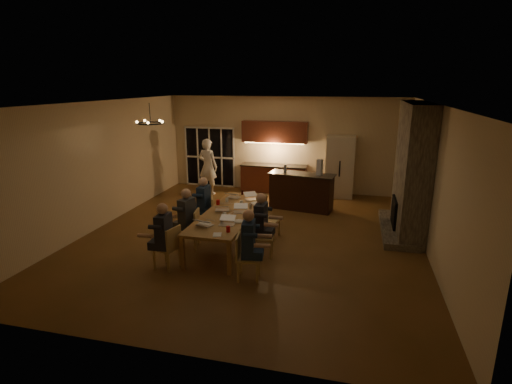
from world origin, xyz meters
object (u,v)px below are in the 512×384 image
object	(u,v)px
laptop_f	(252,195)
refrigerator	(340,167)
chair_left_mid	(188,229)
laptop_c	(222,206)
chair_right_mid	(263,236)
can_cola	(242,192)
can_silver	(222,219)
plate_near	(239,221)
bar_island	(301,191)
laptop_e	(234,193)
laptop_d	(241,208)
can_right	(251,206)
mug_mid	(241,203)
plate_left	(205,224)
chandelier	(151,123)
person_left_far	(204,204)
person_right_near	(249,245)
plate_far	(256,203)
dining_table	(230,227)
bar_bottle	(285,168)
laptop_b	(227,220)
redcup_mid	(218,202)
bar_blender	(320,167)
mug_front	(225,215)
chair_left_far	(205,214)
chair_left_near	(166,247)
chair_right_far	(270,219)
redcup_near	(228,229)
standing_person	(208,167)
person_right_mid	(261,224)
person_left_mid	(187,218)
laptop_a	(205,220)
person_left_near	(164,237)

from	to	relation	value
laptop_f	refrigerator	bearing A→B (deg)	27.93
refrigerator	chair_left_mid	xyz separation A→B (m)	(-3.12, -5.13, -0.55)
laptop_c	chair_right_mid	bearing A→B (deg)	137.23
can_cola	laptop_c	bearing A→B (deg)	-93.49
can_silver	plate_near	size ratio (longest dim) A/B	0.53
bar_island	chair_right_mid	size ratio (longest dim) A/B	2.14
bar_island	laptop_e	xyz separation A→B (m)	(-1.53, -1.79, 0.32)
laptop_c	laptop_d	bearing A→B (deg)	161.45
laptop_c	can_right	distance (m)	0.68
mug_mid	can_cola	bearing A→B (deg)	104.07
can_silver	plate_left	distance (m)	0.37
chandelier	plate_near	distance (m)	3.01
person_left_far	plate_left	world-z (taller)	person_left_far
person_right_near	can_silver	bearing A→B (deg)	34.56
plate_far	dining_table	bearing A→B (deg)	-120.17
bar_island	can_right	size ratio (longest dim) A/B	15.89
person_right_near	mug_mid	distance (m)	2.37
dining_table	refrigerator	bearing A→B (deg)	63.54
laptop_c	bar_bottle	size ratio (longest dim) A/B	1.33
chandelier	plate_far	bearing A→B (deg)	21.01
laptop_b	can_right	bearing A→B (deg)	76.01
redcup_mid	bar_blender	bearing A→B (deg)	47.08
mug_front	chair_left_far	bearing A→B (deg)	132.71
laptop_b	laptop_d	world-z (taller)	same
chair_right_mid	plate_far	world-z (taller)	chair_right_mid
chair_left_near	chair_right_far	distance (m)	2.72
redcup_near	chair_left_mid	bearing A→B (deg)	148.61
plate_near	bar_blender	distance (m)	3.78
dining_table	can_cola	size ratio (longest dim) A/B	27.65
person_left_far	laptop_b	bearing A→B (deg)	37.81
dining_table	redcup_mid	world-z (taller)	redcup_mid
can_cola	chair_right_mid	bearing A→B (deg)	-62.96
plate_far	standing_person	bearing A→B (deg)	127.91
laptop_d	bar_blender	size ratio (longest dim) A/B	0.71
can_right	plate_near	bearing A→B (deg)	-91.08
mug_front	bar_bottle	xyz separation A→B (m)	(0.78, 3.35, 0.40)
person_right_mid	plate_near	xyz separation A→B (m)	(-0.46, -0.13, 0.07)
laptop_e	bar_bottle	size ratio (longest dim) A/B	1.33
mug_mid	bar_blender	world-z (taller)	bar_blender
chandelier	plate_left	xyz separation A→B (m)	(1.55, -0.82, -1.99)
chandelier	bar_blender	world-z (taller)	chandelier
person_left_far	can_silver	size ratio (longest dim) A/B	11.50
person_left_mid	laptop_a	size ratio (longest dim) A/B	4.31
chair_left_mid	can_silver	xyz separation A→B (m)	(0.86, -0.20, 0.37)
mug_front	bar_blender	xyz separation A→B (m)	(1.79, 3.25, 0.51)
person_left_near	person_left_far	xyz separation A→B (m)	(-0.03, 2.26, 0.00)
mug_front	chair_left_mid	bearing A→B (deg)	-170.20
person_left_mid	plate_near	size ratio (longest dim) A/B	6.06
person_right_near	laptop_b	size ratio (longest dim) A/B	4.31
laptop_e	plate_far	world-z (taller)	laptop_e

